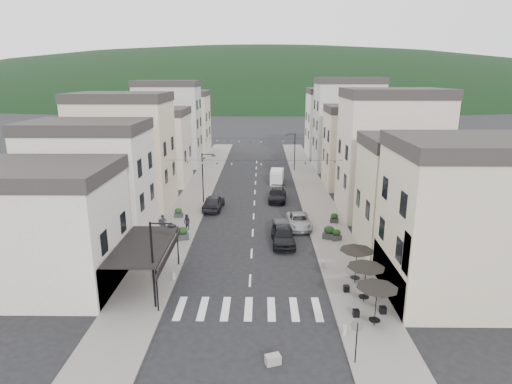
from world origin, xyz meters
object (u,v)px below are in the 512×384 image
parked_car_a (283,235)px  delivery_van (277,176)px  parked_car_d (277,195)px  parked_car_e (214,202)px  parked_car_b (282,228)px  pedestrian_b (187,222)px  parked_car_c (299,221)px  pedestrian_a (163,224)px

parked_car_a → delivery_van: (0.24, 22.81, 0.14)m
parked_car_d → delivery_van: bearing=92.6°
parked_car_a → parked_car_e: (-7.40, 10.27, -0.00)m
parked_car_d → delivery_van: delivery_van is taller
parked_car_b → pedestrian_b: pedestrian_b is taller
parked_car_b → delivery_van: bearing=83.1°
parked_car_b → parked_car_c: parked_car_c is taller
parked_car_a → parked_car_c: size_ratio=1.02×
parked_car_d → parked_car_a: bearing=-85.8°
delivery_van → pedestrian_b: (-9.49, -19.49, -0.10)m
parked_car_c → delivery_van: delivery_van is taller
parked_car_a → delivery_van: bearing=88.2°
parked_car_c → pedestrian_b: bearing=-176.6°
parked_car_b → parked_car_d: bearing=83.8°
parked_car_b → parked_car_d: parked_car_d is taller
parked_car_d → pedestrian_b: (-9.25, -10.57, 0.17)m
parked_car_d → parked_car_e: size_ratio=1.00×
parked_car_b → pedestrian_a: 11.31m
parked_car_a → parked_car_d: size_ratio=1.00×
delivery_van → pedestrian_b: bearing=-110.3°
parked_car_d → pedestrian_b: size_ratio=3.21×
delivery_van → parked_car_e: bearing=-115.7°
parked_car_b → pedestrian_b: bearing=167.9°
parked_car_c → delivery_van: size_ratio=1.12×
parked_car_a → parked_car_b: 2.37m
parked_car_e → parked_car_d: bearing=-149.7°
parked_car_a → parked_car_e: 12.66m
parked_car_c → parked_car_d: parked_car_d is taller
parked_car_b → parked_car_c: (1.80, 2.05, 0.01)m
parked_car_c → parked_car_d: (-1.80, 9.48, 0.05)m
parked_car_b → parked_car_e: parked_car_e is taller
parked_car_b → pedestrian_a: bearing=174.7°
parked_car_b → delivery_van: size_ratio=0.93×
parked_car_c → parked_car_b: bearing=-133.5°
parked_car_b → parked_car_a: bearing=-96.2°
parked_car_d → pedestrian_b: 14.05m
parked_car_a → pedestrian_a: pedestrian_a is taller
parked_car_e → pedestrian_b: size_ratio=3.21×
delivery_van → pedestrian_b: size_ratio=2.81×
parked_car_c → parked_car_a: bearing=-114.4°
pedestrian_b → parked_car_c: bearing=37.7°
parked_car_d → pedestrian_a: size_ratio=2.64×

